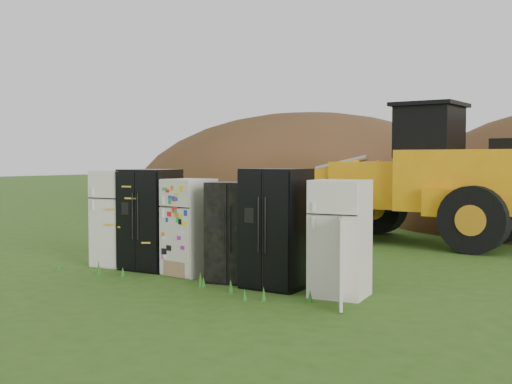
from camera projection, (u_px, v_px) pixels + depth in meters
ground at (215, 279)px, 11.14m from camera, size 120.00×120.00×0.00m
fridge_leftmost at (119, 218)px, 12.42m from camera, size 0.95×0.92×1.86m
fridge_black_side at (150, 219)px, 12.03m from camera, size 1.06×0.88×1.88m
fridge_sticker at (189, 227)px, 11.49m from camera, size 0.80×0.75×1.72m
fridge_dark_mid at (236, 232)px, 10.83m from camera, size 1.03×0.92×1.69m
fridge_black_right at (276, 228)px, 10.32m from camera, size 1.00×0.85×1.92m
fridge_open_door at (340, 238)px, 9.67m from camera, size 0.91×0.86×1.76m
wheel_loader at (396, 173)px, 16.24m from camera, size 7.15×2.98×3.44m
dirt_mound_left at (303, 208)px, 27.27m from camera, size 16.56×12.42×8.05m
dirt_mound_back at (492, 210)px, 25.84m from camera, size 15.48×10.32×4.68m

